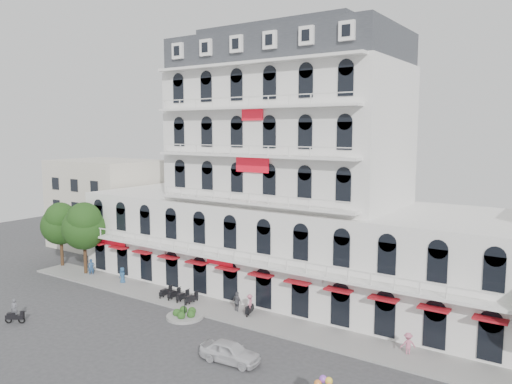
# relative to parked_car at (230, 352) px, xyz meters

# --- Properties ---
(ground) EXTENTS (120.00, 120.00, 0.00)m
(ground) POSITION_rel_parked_car_xyz_m (-5.20, -1.58, -0.75)
(ground) COLOR #38383A
(ground) RESTS_ON ground
(sidewalk) EXTENTS (53.00, 4.00, 0.16)m
(sidewalk) POSITION_rel_parked_car_xyz_m (-5.20, 7.42, -0.67)
(sidewalk) COLOR gray
(sidewalk) RESTS_ON ground
(main_building) EXTENTS (45.00, 15.00, 25.80)m
(main_building) POSITION_rel_parked_car_xyz_m (-5.20, 16.42, 9.21)
(main_building) COLOR silver
(main_building) RESTS_ON ground
(flank_building_west) EXTENTS (14.00, 10.00, 12.00)m
(flank_building_west) POSITION_rel_parked_car_xyz_m (-35.20, 18.42, 5.25)
(flank_building_west) COLOR beige
(flank_building_west) RESTS_ON ground
(traffic_island) EXTENTS (3.20, 3.20, 1.60)m
(traffic_island) POSITION_rel_parked_car_xyz_m (-8.20, 4.42, -0.49)
(traffic_island) COLOR gray
(traffic_island) RESTS_ON ground
(parked_scooter_row) EXTENTS (4.40, 1.80, 1.10)m
(parked_scooter_row) POSITION_rel_parked_car_xyz_m (-11.55, 7.22, -0.75)
(parked_scooter_row) COLOR black
(parked_scooter_row) RESTS_ON ground
(tree_west_outer) EXTENTS (4.50, 4.48, 7.76)m
(tree_west_outer) POSITION_rel_parked_car_xyz_m (-31.15, 8.40, 4.60)
(tree_west_outer) COLOR #382314
(tree_west_outer) RESTS_ON ground
(tree_west_inner) EXTENTS (4.76, 4.76, 8.25)m
(tree_west_inner) POSITION_rel_parked_car_xyz_m (-26.15, 7.90, 4.94)
(tree_west_inner) COLOR #382314
(tree_west_inner) RESTS_ON ground
(parked_car) EXTENTS (4.52, 2.16, 1.49)m
(parked_car) POSITION_rel_parked_car_xyz_m (0.00, 0.00, 0.00)
(parked_car) COLOR silver
(parked_car) RESTS_ON ground
(rider_west) EXTENTS (1.48, 1.12, 2.12)m
(rider_west) POSITION_rel_parked_car_xyz_m (-19.15, -4.47, 0.20)
(rider_west) COLOR black
(rider_west) RESTS_ON ground
(rider_center) EXTENTS (0.80, 1.66, 1.94)m
(rider_center) POSITION_rel_parked_car_xyz_m (-3.85, 7.92, 0.25)
(rider_center) COLOR black
(rider_center) RESTS_ON ground
(pedestrian_left) EXTENTS (0.95, 0.71, 1.77)m
(pedestrian_left) POSITION_rel_parked_car_xyz_m (-20.14, 7.92, 0.14)
(pedestrian_left) COLOR navy
(pedestrian_left) RESTS_ON ground
(pedestrian_mid) EXTENTS (1.21, 0.75, 1.92)m
(pedestrian_mid) POSITION_rel_parked_car_xyz_m (-5.18, 7.92, 0.21)
(pedestrian_mid) COLOR #57585F
(pedestrian_mid) RESTS_ON ground
(pedestrian_right) EXTENTS (1.27, 1.15, 1.71)m
(pedestrian_right) POSITION_rel_parked_car_xyz_m (9.94, 7.92, 0.11)
(pedestrian_right) COLOR #C06680
(pedestrian_right) RESTS_ON ground
(pedestrian_far) EXTENTS (0.76, 0.83, 1.91)m
(pedestrian_far) POSITION_rel_parked_car_xyz_m (-25.20, 7.92, 0.21)
(pedestrian_far) COLOR navy
(pedestrian_far) RESTS_ON ground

